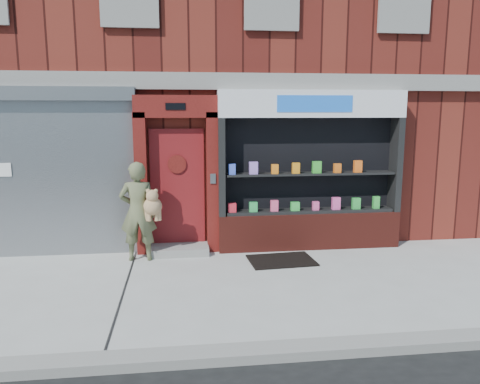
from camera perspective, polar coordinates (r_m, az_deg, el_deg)
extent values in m
plane|color=#9E9E99|center=(7.27, -1.48, -11.32)|extent=(80.00, 80.00, 0.00)
cube|color=gray|center=(5.31, 0.93, -19.11)|extent=(60.00, 0.30, 0.12)
cube|color=#4E1611|center=(12.83, -4.30, 16.04)|extent=(12.00, 8.00, 8.00)
cube|color=gray|center=(8.70, -2.85, 13.33)|extent=(12.00, 0.16, 0.30)
cube|color=gray|center=(9.08, -22.01, 1.40)|extent=(3.00, 0.10, 2.80)
cube|color=slate|center=(8.94, -22.75, 11.02)|extent=(3.10, 0.30, 0.24)
cube|color=white|center=(9.23, -26.99, 2.42)|extent=(0.30, 0.01, 0.24)
cube|color=#4F0F0D|center=(8.74, -11.91, 0.94)|extent=(0.22, 0.28, 2.60)
cube|color=#4F0F0D|center=(8.72, -3.37, 1.13)|extent=(0.22, 0.28, 2.60)
cube|color=#4F0F0D|center=(8.60, -7.86, 10.29)|extent=(1.50, 0.28, 0.40)
cube|color=black|center=(8.45, -7.87, 10.30)|extent=(0.35, 0.01, 0.12)
cube|color=maroon|center=(8.83, -7.62, 0.51)|extent=(1.00, 0.06, 2.20)
cylinder|color=black|center=(8.73, -7.69, 3.38)|extent=(0.28, 0.02, 0.28)
cylinder|color=#4F0F0D|center=(8.72, -7.69, 3.37)|extent=(0.34, 0.02, 0.34)
cube|color=gray|center=(8.82, -7.47, -7.01)|extent=(1.10, 0.55, 0.15)
cube|color=slate|center=(8.56, -3.31, 1.64)|extent=(0.10, 0.02, 0.18)
cube|color=maroon|center=(9.16, 8.38, -4.60)|extent=(3.50, 0.40, 0.70)
cube|color=black|center=(8.63, -2.30, 3.06)|extent=(0.12, 0.40, 1.80)
cube|color=black|center=(9.53, 18.43, 3.20)|extent=(0.12, 0.40, 1.80)
cube|color=black|center=(9.11, 8.27, 3.32)|extent=(3.30, 0.03, 1.80)
cube|color=black|center=(9.08, 8.44, -2.28)|extent=(3.20, 0.36, 0.06)
cube|color=black|center=(8.95, 8.55, 2.23)|extent=(3.20, 0.36, 0.04)
cube|color=white|center=(8.87, 8.77, 10.58)|extent=(3.50, 0.40, 0.50)
cube|color=blue|center=(8.68, 9.15, 10.59)|extent=(1.40, 0.01, 0.30)
cube|color=red|center=(8.70, -0.98, -1.94)|extent=(0.15, 0.09, 0.17)
cube|color=green|center=(8.75, 1.63, -1.83)|extent=(0.15, 0.09, 0.18)
cube|color=#EF4F7D|center=(8.81, 4.20, -1.68)|extent=(0.14, 0.09, 0.21)
cube|color=green|center=(8.90, 6.73, -1.74)|extent=(0.16, 0.09, 0.16)
cube|color=#ED4F90|center=(9.00, 9.20, -1.67)|extent=(0.12, 0.09, 0.16)
cube|color=#ED4F9B|center=(9.12, 11.62, -1.37)|extent=(0.15, 0.09, 0.23)
cube|color=green|center=(9.25, 13.97, -1.36)|extent=(0.15, 0.09, 0.21)
cube|color=green|center=(9.40, 16.25, -1.22)|extent=(0.12, 0.09, 0.24)
cube|color=blue|center=(8.58, -0.99, 2.80)|extent=(0.13, 0.09, 0.19)
cube|color=#AB7CDF|center=(8.63, 1.66, 2.94)|extent=(0.16, 0.09, 0.23)
cube|color=orange|center=(8.70, 4.26, 2.81)|extent=(0.12, 0.09, 0.18)
cube|color=orange|center=(8.78, 6.83, 2.91)|extent=(0.14, 0.09, 0.20)
cube|color=green|center=(8.89, 9.34, 3.01)|extent=(0.16, 0.09, 0.22)
cube|color=orange|center=(9.01, 11.78, 2.87)|extent=(0.13, 0.09, 0.17)
cube|color=orange|center=(9.14, 14.16, 3.04)|extent=(0.15, 0.09, 0.23)
imported|color=#5C6140|center=(8.40, -12.32, -2.33)|extent=(0.66, 0.44, 1.76)
sphere|color=#AB8155|center=(8.28, -10.59, -1.71)|extent=(0.32, 0.32, 0.32)
sphere|color=#AB8155|center=(8.20, -10.66, -0.47)|extent=(0.21, 0.21, 0.21)
sphere|color=#AB8155|center=(8.19, -11.12, 0.11)|extent=(0.07, 0.07, 0.07)
sphere|color=#AB8155|center=(8.18, -10.23, 0.13)|extent=(0.07, 0.07, 0.07)
cylinder|color=#AB8155|center=(8.33, -11.29, -2.81)|extent=(0.07, 0.07, 0.19)
cylinder|color=#AB8155|center=(8.31, -9.82, -2.78)|extent=(0.07, 0.07, 0.19)
cylinder|color=#AB8155|center=(8.30, -11.01, -2.84)|extent=(0.07, 0.07, 0.19)
cylinder|color=#AB8155|center=(8.29, -10.12, -2.82)|extent=(0.07, 0.07, 0.19)
cube|color=black|center=(8.39, 5.08, -8.30)|extent=(1.19, 0.88, 0.03)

